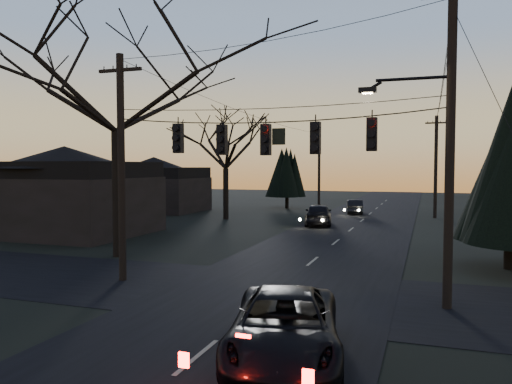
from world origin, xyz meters
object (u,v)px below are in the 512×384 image
(utility_pole_left, at_px, (123,280))
(sedan_oncoming_a, at_px, (318,214))
(utility_pole_far_r, at_px, (435,218))
(evergreen_right, at_px, (511,158))
(suv_near, at_px, (285,327))
(utility_pole_right, at_px, (447,309))
(sedan_oncoming_b, at_px, (355,207))
(bare_tree_left, at_px, (115,80))
(utility_pole_far_l, at_px, (319,207))

(utility_pole_left, height_order, sedan_oncoming_a, utility_pole_left)
(utility_pole_left, height_order, utility_pole_far_r, same)
(evergreen_right, relative_size, suv_near, 1.56)
(sedan_oncoming_a, bearing_deg, utility_pole_far_r, -145.84)
(utility_pole_right, xyz_separation_m, utility_pole_left, (-11.50, 0.00, 0.00))
(utility_pole_right, bearing_deg, sedan_oncoming_b, 103.07)
(bare_tree_left, bearing_deg, utility_pole_far_r, 58.47)
(utility_pole_far_l, relative_size, sedan_oncoming_a, 1.70)
(bare_tree_left, bearing_deg, sedan_oncoming_a, 67.57)
(bare_tree_left, xyz_separation_m, sedan_oncoming_b, (7.77, 25.29, -7.74))
(bare_tree_left, distance_m, evergreen_right, 17.88)
(utility_pole_far_r, height_order, bare_tree_left, bare_tree_left)
(utility_pole_left, xyz_separation_m, bare_tree_left, (-3.11, 4.18, 8.38))
(bare_tree_left, xyz_separation_m, evergreen_right, (17.25, 2.88, -3.71))
(utility_pole_far_r, bearing_deg, suv_near, -96.15)
(utility_pole_right, height_order, evergreen_right, evergreen_right)
(utility_pole_far_r, bearing_deg, utility_pole_far_l, 145.18)
(utility_pole_right, bearing_deg, bare_tree_left, 164.03)
(utility_pole_far_r, xyz_separation_m, bare_tree_left, (-14.61, -23.82, 8.38))
(utility_pole_far_r, xyz_separation_m, utility_pole_far_l, (-11.50, 8.00, 0.00))
(sedan_oncoming_b, bearing_deg, utility_pole_right, 93.48)
(evergreen_right, xyz_separation_m, suv_near, (-6.24, -12.50, -3.94))
(utility_pole_left, relative_size, bare_tree_left, 0.71)
(utility_pole_left, distance_m, utility_pole_far_r, 30.27)
(suv_near, bearing_deg, bare_tree_left, 126.28)
(bare_tree_left, height_order, suv_near, bare_tree_left)
(sedan_oncoming_a, xyz_separation_m, sedan_oncoming_b, (1.31, 9.66, -0.16))
(utility_pole_left, bearing_deg, bare_tree_left, 126.64)
(sedan_oncoming_b, bearing_deg, bare_tree_left, 63.34)
(bare_tree_left, xyz_separation_m, suv_near, (11.01, -9.61, -7.65))
(utility_pole_left, relative_size, evergreen_right, 1.04)
(utility_pole_far_l, height_order, sedan_oncoming_b, utility_pole_far_l)
(evergreen_right, bearing_deg, bare_tree_left, -170.51)
(suv_near, bearing_deg, utility_pole_right, 43.86)
(bare_tree_left, bearing_deg, utility_pole_far_l, 84.42)
(evergreen_right, bearing_deg, utility_pole_far_l, 116.05)
(suv_near, bearing_deg, sedan_oncoming_b, 82.71)
(utility_pole_right, distance_m, evergreen_right, 8.87)
(utility_pole_right, bearing_deg, suv_near, -123.54)
(sedan_oncoming_a, bearing_deg, sedan_oncoming_b, -108.68)
(utility_pole_right, distance_m, suv_near, 6.56)
(utility_pole_far_l, bearing_deg, utility_pole_far_r, -34.82)
(bare_tree_left, relative_size, suv_near, 2.29)
(utility_pole_far_r, distance_m, utility_pole_far_l, 14.01)
(utility_pole_right, relative_size, utility_pole_far_l, 1.25)
(utility_pole_left, xyz_separation_m, sedan_oncoming_b, (4.66, 29.48, 0.64))
(sedan_oncoming_a, bearing_deg, suv_near, 89.30)
(utility_pole_left, height_order, evergreen_right, evergreen_right)
(suv_near, relative_size, sedan_oncoming_a, 1.12)
(utility_pole_far_l, bearing_deg, evergreen_right, -63.95)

